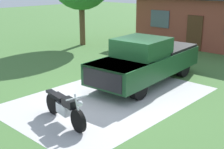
# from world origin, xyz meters

# --- Properties ---
(ground_plane) EXTENTS (80.00, 80.00, 0.00)m
(ground_plane) POSITION_xyz_m (0.00, 0.00, 0.00)
(ground_plane) COLOR #436E36
(driveway_pad) EXTENTS (4.79, 7.20, 0.01)m
(driveway_pad) POSITION_xyz_m (0.00, 0.00, 0.00)
(driveway_pad) COLOR #B6B6B6
(driveway_pad) RESTS_ON ground
(motorcycle) EXTENTS (2.20, 0.76, 1.09)m
(motorcycle) POSITION_xyz_m (0.34, -2.34, 0.47)
(motorcycle) COLOR black
(motorcycle) RESTS_ON ground
(pickup_truck) EXTENTS (2.39, 5.75, 1.90)m
(pickup_truck) POSITION_xyz_m (-0.16, 2.38, 0.95)
(pickup_truck) COLOR black
(pickup_truck) RESTS_ON ground
(neighbor_house) EXTENTS (9.60, 5.60, 3.50)m
(neighbor_house) POSITION_xyz_m (-1.74, 11.80, 1.79)
(neighbor_house) COLOR brown
(neighbor_house) RESTS_ON ground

